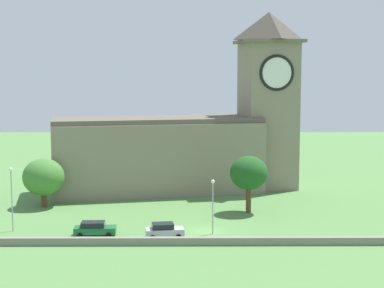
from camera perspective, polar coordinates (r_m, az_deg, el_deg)
name	(u,v)px	position (r m, az deg, el deg)	size (l,w,h in m)	color
ground_plane	(202,203)	(86.45, 0.90, -5.54)	(200.00, 200.00, 0.00)	#517F42
church	(193,137)	(94.76, 0.09, 0.67)	(39.16, 17.14, 27.58)	gray
quay_barrier	(206,241)	(66.31, 1.31, -9.02)	(52.06, 0.70, 0.86)	gray
car_green	(95,229)	(70.60, -9.04, -7.78)	(4.74, 2.33, 1.63)	#1E6B38
car_silver	(164,230)	(69.08, -2.61, -8.02)	(4.47, 2.73, 1.66)	silver
streetlamp_west_end	(12,189)	(73.82, -16.43, -4.06)	(0.44, 0.44, 7.48)	#9EA0A5
streetlamp_west_mid	(213,197)	(69.77, 1.95, -4.97)	(0.44, 0.44, 6.29)	#9EA0A5
tree_churchyard	(43,177)	(86.10, -13.64, -3.01)	(5.65, 5.65, 6.67)	brown
tree_by_tower	(249,173)	(80.40, 5.30, -2.72)	(4.94, 4.94, 7.50)	brown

